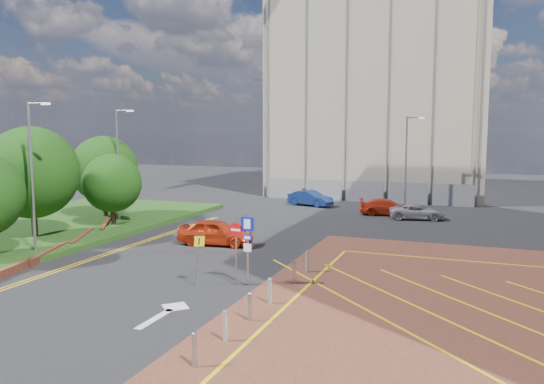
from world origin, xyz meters
The scene contains 18 objects.
ground centered at (0.00, 0.00, 0.00)m, with size 140.00×140.00×0.00m, color black.
grass_bed centered at (-18.00, 6.00, 0.15)m, with size 14.00×32.00×0.30m, color #1D4315.
retaining_wall centered at (-11.80, 2.00, 0.20)m, with size 6.06×20.33×0.40m.
tree_b centered at (-15.50, 5.00, 4.24)m, with size 5.60×5.60×6.74m.
tree_c centered at (-13.50, 10.00, 3.19)m, with size 4.00×4.00×4.90m.
tree_d centered at (-16.50, 13.00, 3.87)m, with size 5.00×5.00×6.08m.
lamp_left_near centered at (-12.42, 2.00, 4.66)m, with size 1.53×0.16×8.00m.
lamp_left_far centered at (-14.42, 12.00, 4.66)m, with size 1.53×0.16×8.00m.
lamp_back centered at (4.08, 28.00, 4.36)m, with size 1.53×0.16×8.00m.
sign_cluster centered at (0.30, 0.98, 1.95)m, with size 1.17×0.12×3.20m.
warning_sign centered at (-1.56, 0.17, 1.43)m, with size 0.54×0.37×2.24m.
bollard_row centered at (2.30, -1.67, 0.47)m, with size 0.14×11.14×0.90m.
construction_building centered at (0.00, 40.00, 11.00)m, with size 21.20×19.20×22.00m, color #B7AB95.
construction_fence centered at (1.00, 30.00, 1.00)m, with size 21.60×0.06×2.00m, color gray.
car_red_left centered at (-4.61, 8.01, 0.76)m, with size 1.80×4.48×1.53m, color red.
car_blue_back centered at (-4.11, 25.81, 0.69)m, with size 1.45×4.17×1.37m, color navy.
car_red_back centered at (3.21, 22.92, 0.64)m, with size 1.80×4.43×1.28m, color red.
car_silver_back centered at (5.65, 21.66, 0.57)m, with size 1.90×4.13×1.15m, color #B4B3BB.
Camera 1 is at (9.54, -19.78, 6.77)m, focal length 35.00 mm.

